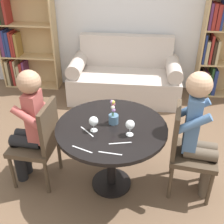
{
  "coord_description": "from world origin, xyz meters",
  "views": [
    {
      "loc": [
        0.23,
        -2.09,
        2.14
      ],
      "look_at": [
        0.0,
        0.05,
        0.84
      ],
      "focal_mm": 45.0,
      "sensor_mm": 36.0,
      "label": 1
    }
  ],
  "objects": [
    {
      "name": "chair_right",
      "position": [
        0.7,
        0.04,
        0.49
      ],
      "size": [
        0.47,
        0.47,
        0.9
      ],
      "rotation": [
        0.0,
        0.0,
        1.43
      ],
      "color": "#473828",
      "rests_on": "ground_plane"
    },
    {
      "name": "knife_left_setting",
      "position": [
        -0.2,
        -0.35,
        0.72
      ],
      "size": [
        0.18,
        0.08,
        0.0
      ],
      "color": "silver",
      "rests_on": "round_table"
    },
    {
      "name": "flower_vase",
      "position": [
        0.01,
        0.05,
        0.8
      ],
      "size": [
        0.09,
        0.09,
        0.24
      ],
      "color": "slate",
      "rests_on": "round_table"
    },
    {
      "name": "wine_glass_right",
      "position": [
        0.17,
        -0.11,
        0.82
      ],
      "size": [
        0.08,
        0.08,
        0.15
      ],
      "color": "white",
      "rests_on": "round_table"
    },
    {
      "name": "round_table",
      "position": [
        0.0,
        0.0,
        0.59
      ],
      "size": [
        1.02,
        1.02,
        0.72
      ],
      "color": "black",
      "rests_on": "ground_plane"
    },
    {
      "name": "knife_right_setting",
      "position": [
        0.03,
        -0.38,
        0.72
      ],
      "size": [
        0.19,
        0.03,
        0.0
      ],
      "color": "silver",
      "rests_on": "round_table"
    },
    {
      "name": "back_wall",
      "position": [
        0.0,
        2.38,
        1.35
      ],
      "size": [
        5.2,
        0.05,
        2.7
      ],
      "color": "silver",
      "rests_on": "ground_plane"
    },
    {
      "name": "person_right",
      "position": [
        0.79,
        0.02,
        0.69
      ],
      "size": [
        0.45,
        0.38,
        1.26
      ],
      "rotation": [
        0.0,
        0.0,
        1.43
      ],
      "color": "brown",
      "rests_on": "ground_plane"
    },
    {
      "name": "fork_left_setting",
      "position": [
        0.1,
        -0.24,
        0.72
      ],
      "size": [
        0.19,
        0.05,
        0.0
      ],
      "color": "silver",
      "rests_on": "round_table"
    },
    {
      "name": "fork_right_setting",
      "position": [
        -0.2,
        -0.11,
        0.72
      ],
      "size": [
        0.14,
        0.14,
        0.0
      ],
      "color": "silver",
      "rests_on": "round_table"
    },
    {
      "name": "person_left",
      "position": [
        -0.79,
        0.02,
        0.66
      ],
      "size": [
        0.43,
        0.36,
        1.22
      ],
      "rotation": [
        0.0,
        0.0,
        -1.65
      ],
      "color": "black",
      "rests_on": "ground_plane"
    },
    {
      "name": "couch",
      "position": [
        0.0,
        1.95,
        0.31
      ],
      "size": [
        1.68,
        0.8,
        0.92
      ],
      "color": "beige",
      "rests_on": "ground_plane"
    },
    {
      "name": "ground_plane",
      "position": [
        0.0,
        0.0,
        0.0
      ],
      "size": [
        16.0,
        16.0,
        0.0
      ],
      "primitive_type": "plane",
      "color": "brown"
    },
    {
      "name": "wine_glass_left",
      "position": [
        -0.15,
        -0.08,
        0.81
      ],
      "size": [
        0.08,
        0.08,
        0.14
      ],
      "color": "white",
      "rests_on": "round_table"
    },
    {
      "name": "chair_left",
      "position": [
        -0.7,
        0.01,
        0.49
      ],
      "size": [
        0.45,
        0.45,
        0.9
      ],
      "rotation": [
        0.0,
        0.0,
        -1.65
      ],
      "color": "#473828",
      "rests_on": "ground_plane"
    },
    {
      "name": "bookshelf_right",
      "position": [
        1.46,
        2.22,
        0.74
      ],
      "size": [
        0.93,
        0.28,
        1.57
      ],
      "color": "tan",
      "rests_on": "ground_plane"
    },
    {
      "name": "bookshelf_left",
      "position": [
        -1.73,
        2.22,
        0.73
      ],
      "size": [
        0.93,
        0.28,
        1.57
      ],
      "color": "tan",
      "rests_on": "ground_plane"
    }
  ]
}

